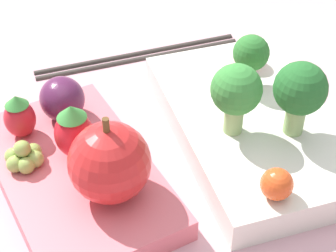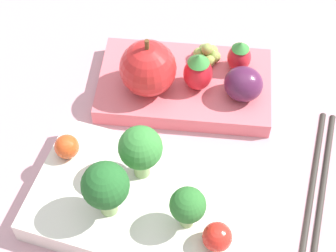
{
  "view_description": "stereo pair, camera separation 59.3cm",
  "coord_description": "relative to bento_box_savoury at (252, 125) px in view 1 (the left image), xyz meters",
  "views": [
    {
      "loc": [
        0.3,
        -0.11,
        0.32
      ],
      "look_at": [
        -0.01,
        0.0,
        0.04
      ],
      "focal_mm": 60.0,
      "sensor_mm": 36.0,
      "label": 1
    },
    {
      "loc": [
        -0.09,
        0.31,
        0.47
      ],
      "look_at": [
        -0.01,
        0.0,
        0.04
      ],
      "focal_mm": 60.0,
      "sensor_mm": 36.0,
      "label": 2
    }
  ],
  "objects": [
    {
      "name": "ground_plane",
      "position": [
        0.01,
        -0.08,
        -0.01
      ],
      "size": [
        4.0,
        4.0,
        0.0
      ],
      "primitive_type": "plane",
      "color": "#C6939E"
    },
    {
      "name": "bento_box_savoury",
      "position": [
        0.0,
        0.0,
        0.0
      ],
      "size": [
        0.22,
        0.13,
        0.03
      ],
      "color": "silver",
      "rests_on": "ground_plane"
    },
    {
      "name": "bento_box_fruit",
      "position": [
        0.0,
        -0.15,
        -0.0
      ],
      "size": [
        0.2,
        0.13,
        0.02
      ],
      "color": "#DB6670",
      "rests_on": "ground_plane"
    },
    {
      "name": "broccoli_floret_0",
      "position": [
        0.03,
        0.02,
        0.05
      ],
      "size": [
        0.04,
        0.04,
        0.06
      ],
      "color": "#93B770",
      "rests_on": "bento_box_savoury"
    },
    {
      "name": "broccoli_floret_1",
      "position": [
        -0.04,
        0.01,
        0.04
      ],
      "size": [
        0.03,
        0.03,
        0.05
      ],
      "color": "#93B770",
      "rests_on": "bento_box_savoury"
    },
    {
      "name": "broccoli_floret_2",
      "position": [
        0.01,
        -0.03,
        0.05
      ],
      "size": [
        0.04,
        0.04,
        0.06
      ],
      "color": "#93B770",
      "rests_on": "bento_box_savoury"
    },
    {
      "name": "cherry_tomato_0",
      "position": [
        0.09,
        -0.03,
        0.02
      ],
      "size": [
        0.02,
        0.02,
        0.02
      ],
      "color": "#DB4C1E",
      "rests_on": "bento_box_savoury"
    },
    {
      "name": "cherry_tomato_1",
      "position": [
        -0.07,
        0.03,
        0.03
      ],
      "size": [
        0.03,
        0.03,
        0.03
      ],
      "color": "red",
      "rests_on": "bento_box_savoury"
    },
    {
      "name": "apple",
      "position": [
        0.04,
        -0.13,
        0.04
      ],
      "size": [
        0.06,
        0.06,
        0.07
      ],
      "color": "red",
      "rests_on": "bento_box_fruit"
    },
    {
      "name": "strawberry_0",
      "position": [
        -0.05,
        -0.18,
        0.02
      ],
      "size": [
        0.02,
        0.02,
        0.04
      ],
      "color": "red",
      "rests_on": "bento_box_fruit"
    },
    {
      "name": "strawberry_1",
      "position": [
        -0.01,
        -0.15,
        0.03
      ],
      "size": [
        0.03,
        0.03,
        0.05
      ],
      "color": "red",
      "rests_on": "bento_box_fruit"
    },
    {
      "name": "plum",
      "position": [
        -0.06,
        -0.15,
        0.02
      ],
      "size": [
        0.04,
        0.04,
        0.04
      ],
      "color": "#511E42",
      "rests_on": "bento_box_fruit"
    },
    {
      "name": "grape_cluster",
      "position": [
        -0.01,
        -0.19,
        0.01
      ],
      "size": [
        0.03,
        0.03,
        0.02
      ],
      "color": "#8EA84C",
      "rests_on": "bento_box_fruit"
    },
    {
      "name": "chopsticks_pair",
      "position": [
        -0.15,
        -0.05,
        -0.01
      ],
      "size": [
        0.02,
        0.21,
        0.01
      ],
      "color": "#332D28",
      "rests_on": "ground_plane"
    }
  ]
}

